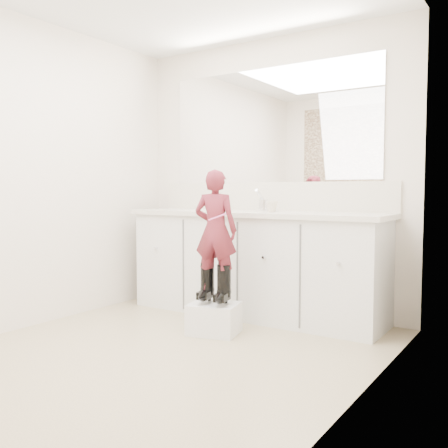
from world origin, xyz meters
The scene contains 16 objects.
floor centered at (0.00, 0.00, 0.00)m, with size 3.00×3.00×0.00m, color #8C7B5C.
wall_back centered at (0.00, 1.50, 1.20)m, with size 2.60×2.60×0.00m, color beige.
wall_left centered at (-1.30, 0.00, 1.20)m, with size 3.00×3.00×0.00m, color beige.
wall_right centered at (1.30, 0.00, 1.20)m, with size 3.00×3.00×0.00m, color beige.
vanity_cabinet centered at (0.00, 1.23, 0.42)m, with size 2.20×0.55×0.85m, color silver.
countertop centered at (0.00, 1.21, 0.87)m, with size 2.28×0.58×0.04m, color beige.
backsplash centered at (0.00, 1.49, 1.02)m, with size 2.28×0.03×0.25m, color beige.
mirror centered at (0.00, 1.49, 1.64)m, with size 2.00×0.02×1.00m, color white.
faucet centered at (0.00, 1.38, 0.94)m, with size 0.08×0.08×0.10m, color silver.
cup centered at (0.18, 1.20, 0.94)m, with size 0.10×0.10×0.09m, color beige.
soap_bottle centered at (-0.33, 1.21, 0.97)m, with size 0.07×0.08×0.16m, color white.
step_stool centered at (0.03, 0.58, 0.11)m, with size 0.35×0.30×0.23m, color silver.
boot_left centered at (-0.05, 0.60, 0.37)m, with size 0.11×0.20×0.30m, color black, non-canonical shape.
boot_right centered at (0.10, 0.60, 0.37)m, with size 0.11×0.20×0.30m, color black, non-canonical shape.
toddler centered at (0.03, 0.60, 0.77)m, with size 0.33×0.21×0.89m, color #A43245.
toothbrush centered at (0.10, 0.52, 0.88)m, with size 0.01×0.01×0.14m, color pink.
Camera 1 is at (2.10, -2.44, 1.07)m, focal length 40.00 mm.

